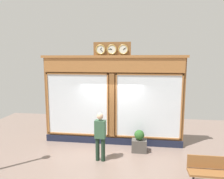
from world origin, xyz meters
TOP-DOWN VIEW (x-y plane):
  - shop_facade at (0.00, -0.13)m, footprint 5.79×0.42m
  - pedestrian at (0.21, 1.47)m, footprint 0.38×0.25m
  - planter_box at (-1.12, 0.60)m, footprint 0.56×0.36m
  - planter_shrub at (-1.12, 0.60)m, footprint 0.38×0.38m
  - street_bench at (-3.15, 2.61)m, footprint 1.40×0.40m

SIDE VIEW (x-z plane):
  - planter_box at x=-1.12m, z-range 0.00..0.48m
  - street_bench at x=-3.15m, z-range 0.09..0.96m
  - planter_shrub at x=-1.12m, z-range 0.48..0.86m
  - pedestrian at x=0.21m, z-range 0.09..1.78m
  - shop_facade at x=0.00m, z-range -0.24..3.92m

